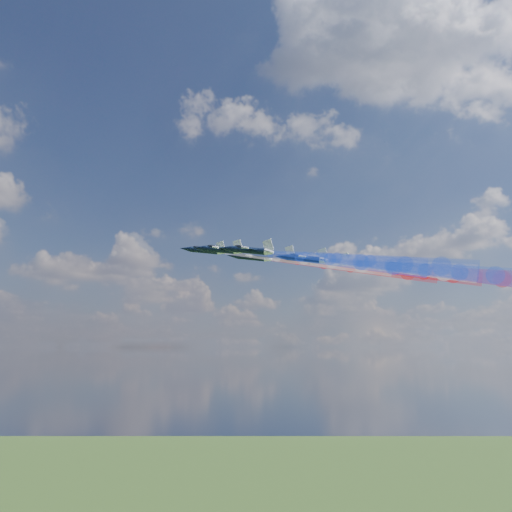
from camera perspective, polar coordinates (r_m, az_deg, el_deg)
jet_lead at (r=155.81m, az=-4.97°, el=0.53°), size 16.37×17.46×6.19m
trail_lead at (r=146.30m, az=4.65°, el=-0.34°), size 27.04×38.15×10.58m
jet_inner_left at (r=143.29m, az=-3.49°, el=0.60°), size 16.37×17.46×6.19m
trail_inner_left at (r=134.66m, az=7.10°, el=-0.35°), size 27.04×38.15×10.58m
jet_inner_right at (r=160.00m, az=-0.46°, el=-0.14°), size 16.37×17.46×6.19m
trail_inner_right at (r=152.54m, az=9.08°, el=-1.02°), size 27.04×38.15×10.58m
jet_outer_left at (r=132.33m, az=-0.73°, el=0.55°), size 16.37×17.46×6.19m
trail_outer_left at (r=125.19m, az=10.91°, el=-0.48°), size 27.04×38.15×10.58m
jet_center_third at (r=148.76m, az=1.57°, el=0.06°), size 16.37×17.46×6.19m
trail_center_third at (r=142.40m, az=11.93°, el=-0.87°), size 27.04×38.15×10.58m
jet_outer_right at (r=165.35m, az=3.96°, el=-0.48°), size 16.37×17.46×6.19m
trail_outer_right at (r=159.89m, az=13.31°, el=-1.33°), size 27.04×38.15×10.58m
jet_rear_left at (r=137.41m, az=4.57°, el=-0.25°), size 16.37×17.46×6.19m
trail_rear_left at (r=132.68m, az=15.89°, el=-1.27°), size 27.04×38.15×10.58m
jet_rear_right at (r=152.22m, az=6.89°, el=-0.58°), size 16.37×17.46×6.19m
trail_rear_right at (r=148.33m, az=17.11°, el=-1.49°), size 27.04×38.15×10.58m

